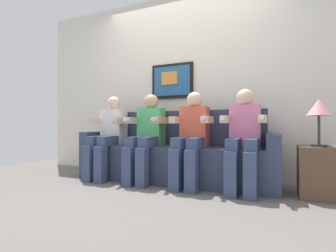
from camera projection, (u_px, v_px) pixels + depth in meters
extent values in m
plane|color=#66605B|center=(163.00, 187.00, 2.87)|extent=(6.36, 6.36, 0.00)
cube|color=silver|center=(185.00, 84.00, 3.57)|extent=(4.89, 0.05, 2.60)
cube|color=black|center=(172.00, 81.00, 3.61)|extent=(0.63, 0.03, 0.50)
cube|color=#26598C|center=(172.00, 81.00, 3.60)|extent=(0.55, 0.02, 0.42)
cube|color=orange|center=(169.00, 78.00, 3.60)|extent=(0.24, 0.02, 0.18)
cube|color=#333D56|center=(172.00, 164.00, 3.14)|extent=(2.21, 0.58, 0.45)
cube|color=#333D56|center=(179.00, 128.00, 3.34)|extent=(2.21, 0.14, 0.45)
cube|color=#333D56|center=(97.00, 153.00, 3.61)|extent=(0.14, 0.58, 0.62)
cube|color=#333D56|center=(274.00, 162.00, 2.66)|extent=(0.14, 0.58, 0.62)
cube|color=white|center=(114.00, 127.00, 3.48)|extent=(0.32, 0.20, 0.48)
sphere|color=beige|center=(114.00, 103.00, 3.48)|extent=(0.19, 0.19, 0.19)
cube|color=#38476B|center=(99.00, 140.00, 3.33)|extent=(0.12, 0.40, 0.12)
cube|color=#38476B|center=(110.00, 141.00, 3.26)|extent=(0.12, 0.40, 0.12)
cube|color=#38476B|center=(89.00, 164.00, 3.15)|extent=(0.12, 0.12, 0.45)
cube|color=#38476B|center=(101.00, 165.00, 3.08)|extent=(0.12, 0.12, 0.45)
cube|color=beige|center=(97.00, 121.00, 3.45)|extent=(0.08, 0.28, 0.08)
cube|color=beige|center=(120.00, 121.00, 3.29)|extent=(0.08, 0.28, 0.08)
cube|color=white|center=(113.00, 120.00, 3.15)|extent=(0.04, 0.13, 0.04)
cube|color=#4CB266|center=(151.00, 127.00, 3.25)|extent=(0.32, 0.20, 0.48)
sphere|color=tan|center=(151.00, 102.00, 3.25)|extent=(0.19, 0.19, 0.19)
cube|color=#38476B|center=(137.00, 141.00, 3.10)|extent=(0.12, 0.40, 0.12)
cube|color=#38476B|center=(150.00, 142.00, 3.03)|extent=(0.12, 0.40, 0.12)
cube|color=#38476B|center=(129.00, 167.00, 2.91)|extent=(0.12, 0.12, 0.45)
cube|color=#38476B|center=(142.00, 168.00, 2.84)|extent=(0.12, 0.12, 0.45)
cube|color=tan|center=(134.00, 121.00, 3.21)|extent=(0.08, 0.28, 0.08)
cube|color=tan|center=(161.00, 120.00, 3.06)|extent=(0.08, 0.28, 0.08)
cube|color=white|center=(155.00, 119.00, 2.91)|extent=(0.04, 0.13, 0.04)
cube|color=white|center=(127.00, 119.00, 3.06)|extent=(0.04, 0.10, 0.04)
cube|color=#D8593F|center=(195.00, 127.00, 3.01)|extent=(0.32, 0.20, 0.48)
sphere|color=beige|center=(195.00, 100.00, 3.01)|extent=(0.19, 0.19, 0.19)
cube|color=#38476B|center=(182.00, 143.00, 2.86)|extent=(0.12, 0.40, 0.12)
cube|color=#38476B|center=(197.00, 143.00, 2.79)|extent=(0.12, 0.40, 0.12)
cube|color=#38476B|center=(175.00, 170.00, 2.68)|extent=(0.12, 0.12, 0.45)
cube|color=#38476B|center=(191.00, 171.00, 2.61)|extent=(0.12, 0.12, 0.45)
cube|color=beige|center=(176.00, 120.00, 2.98)|extent=(0.08, 0.28, 0.08)
cube|color=beige|center=(207.00, 120.00, 2.82)|extent=(0.08, 0.28, 0.08)
cube|color=white|center=(204.00, 118.00, 2.68)|extent=(0.04, 0.13, 0.04)
cube|color=pink|center=(245.00, 127.00, 2.78)|extent=(0.32, 0.20, 0.48)
sphere|color=beige|center=(245.00, 98.00, 2.78)|extent=(0.19, 0.19, 0.19)
cube|color=#38476B|center=(234.00, 144.00, 2.63)|extent=(0.12, 0.40, 0.12)
cube|color=#38476B|center=(252.00, 144.00, 2.56)|extent=(0.12, 0.40, 0.12)
cube|color=#38476B|center=(231.00, 174.00, 2.44)|extent=(0.12, 0.12, 0.45)
cube|color=#38476B|center=(250.00, 176.00, 2.37)|extent=(0.12, 0.12, 0.45)
cube|color=beige|center=(226.00, 120.00, 2.74)|extent=(0.08, 0.28, 0.08)
cube|color=beige|center=(263.00, 119.00, 2.59)|extent=(0.08, 0.28, 0.08)
cube|color=white|center=(262.00, 118.00, 2.44)|extent=(0.04, 0.13, 0.04)
cube|color=white|center=(223.00, 118.00, 2.60)|extent=(0.04, 0.10, 0.04)
cube|color=brown|center=(321.00, 172.00, 2.43)|extent=(0.40, 0.40, 0.50)
cylinder|color=#333338|center=(319.00, 146.00, 2.40)|extent=(0.14, 0.14, 0.02)
cylinder|color=#333338|center=(319.00, 130.00, 2.40)|extent=(0.02, 0.02, 0.28)
cone|color=pink|center=(319.00, 107.00, 2.40)|extent=(0.22, 0.22, 0.16)
cube|color=white|center=(334.00, 146.00, 2.35)|extent=(0.04, 0.13, 0.02)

